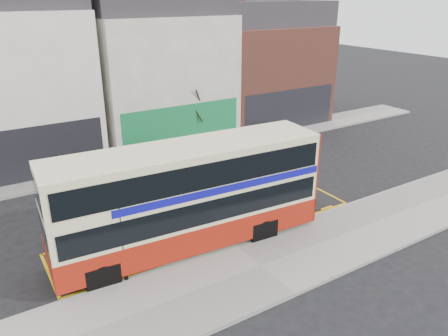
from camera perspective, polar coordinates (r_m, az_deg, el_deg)
ground at (r=18.89m, az=0.62°, el=-9.61°), size 120.00×120.00×0.00m
pavement at (r=17.27m, az=4.83°, el=-12.77°), size 40.00×4.00×0.15m
kerb at (r=18.58m, az=1.25°, el=-9.93°), size 40.00×0.15×0.15m
far_pavement at (r=27.82m, az=-11.67°, el=0.86°), size 50.00×3.00×0.15m
road_markings at (r=20.06m, az=-1.86°, el=-7.56°), size 14.00×3.40×0.01m
terrace_left at (r=29.06m, az=-25.76°, el=10.83°), size 8.00×8.01×11.80m
terrace_green_shop at (r=31.39m, az=-8.97°, el=12.92°), size 9.00×8.01×11.30m
terrace_right at (r=35.92m, az=4.70°, el=13.43°), size 9.00×8.01×10.30m
double_decker_bus at (r=17.58m, az=-4.48°, el=-3.60°), size 11.20×3.24×4.42m
bus_stop_post at (r=15.85m, az=-12.97°, el=-8.33°), size 0.80×0.16×3.19m
car_grey at (r=26.69m, az=-8.92°, el=1.38°), size 3.79×1.52×1.22m
car_white at (r=30.39m, az=8.10°, el=4.01°), size 4.37×2.09×1.23m
street_tree_right at (r=29.19m, az=-4.10°, el=9.49°), size 2.44×2.44×5.27m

